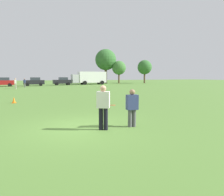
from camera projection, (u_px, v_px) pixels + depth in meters
ground_plane at (82, 127)px, 8.15m from camera, size 193.20×193.20×0.00m
player_thrower at (103, 105)px, 7.69m from camera, size 0.56×0.47×1.72m
player_defender at (132, 106)px, 8.16m from camera, size 0.48×0.30×1.55m
frisbee at (112, 105)px, 8.04m from camera, size 0.27×0.27×0.07m
traffic_cone at (14, 100)px, 15.52m from camera, size 0.32×0.32×0.48m
parked_car_center at (3, 82)px, 40.73m from camera, size 4.23×2.28×1.82m
parked_car_mid_right at (34, 82)px, 43.09m from camera, size 4.23×2.28×1.82m
parked_car_near_right at (62, 81)px, 47.00m from camera, size 4.23×2.28×1.82m
box_truck at (90, 77)px, 50.12m from camera, size 8.55×3.13×3.18m
bystander_sideline_watcher at (16, 83)px, 32.59m from camera, size 0.32×0.50×1.74m
bystander_far_jogger at (25, 82)px, 37.45m from camera, size 0.32×0.48×1.65m
tree_east_birch at (106, 60)px, 58.18m from camera, size 6.07×6.07×9.86m
tree_east_oak at (119, 68)px, 57.55m from camera, size 3.96×3.96×6.44m
tree_far_east_pine at (145, 67)px, 59.15m from camera, size 4.18×4.18×6.80m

